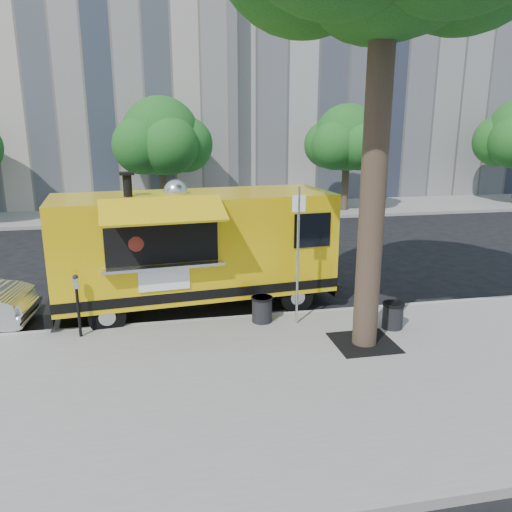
% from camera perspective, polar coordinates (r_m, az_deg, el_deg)
% --- Properties ---
extents(ground, '(120.00, 120.00, 0.00)m').
position_cam_1_polar(ground, '(12.27, -4.41, -6.13)').
color(ground, black).
rests_on(ground, ground).
extents(sidewalk, '(60.00, 6.00, 0.15)m').
position_cam_1_polar(sidewalk, '(8.66, -1.07, -15.04)').
color(sidewalk, gray).
rests_on(sidewalk, ground).
extents(curb, '(60.00, 0.14, 0.16)m').
position_cam_1_polar(curb, '(11.39, -3.84, -7.43)').
color(curb, '#999993').
rests_on(curb, ground).
extents(far_sidewalk, '(60.00, 5.00, 0.15)m').
position_cam_1_polar(far_sidewalk, '(25.29, -8.16, 4.91)').
color(far_sidewalk, gray).
rests_on(far_sidewalk, ground).
extents(building_mid, '(20.00, 14.00, 20.00)m').
position_cam_1_polar(building_mid, '(37.30, 10.65, 23.30)').
color(building_mid, gray).
rests_on(building_mid, ground).
extents(tree_well, '(1.20, 1.20, 0.02)m').
position_cam_1_polar(tree_well, '(10.34, 12.23, -9.66)').
color(tree_well, black).
rests_on(tree_well, sidewalk).
extents(far_tree_b, '(3.60, 3.60, 5.50)m').
position_cam_1_polar(far_tree_b, '(24.09, -10.82, 13.30)').
color(far_tree_b, '#33261C').
rests_on(far_tree_b, far_sidewalk).
extents(far_tree_c, '(3.24, 3.24, 5.21)m').
position_cam_1_polar(far_tree_c, '(25.55, 10.38, 13.14)').
color(far_tree_c, '#33261C').
rests_on(far_tree_c, far_sidewalk).
extents(sign_post, '(0.28, 0.06, 3.00)m').
position_cam_1_polar(sign_post, '(10.56, 4.81, 0.88)').
color(sign_post, silver).
rests_on(sign_post, sidewalk).
extents(parking_meter, '(0.11, 0.11, 1.33)m').
position_cam_1_polar(parking_meter, '(10.73, -19.75, -4.56)').
color(parking_meter, black).
rests_on(parking_meter, sidewalk).
extents(food_truck, '(6.94, 3.61, 3.34)m').
position_cam_1_polar(food_truck, '(11.92, -7.04, 1.07)').
color(food_truck, '#DDB20B').
rests_on(food_truck, ground).
extents(trash_bin_left, '(0.47, 0.47, 0.56)m').
position_cam_1_polar(trash_bin_left, '(11.10, 15.37, -6.47)').
color(trash_bin_left, black).
rests_on(trash_bin_left, sidewalk).
extents(trash_bin_right, '(0.48, 0.48, 0.57)m').
position_cam_1_polar(trash_bin_right, '(11.04, 0.69, -6.01)').
color(trash_bin_right, black).
rests_on(trash_bin_right, sidewalk).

